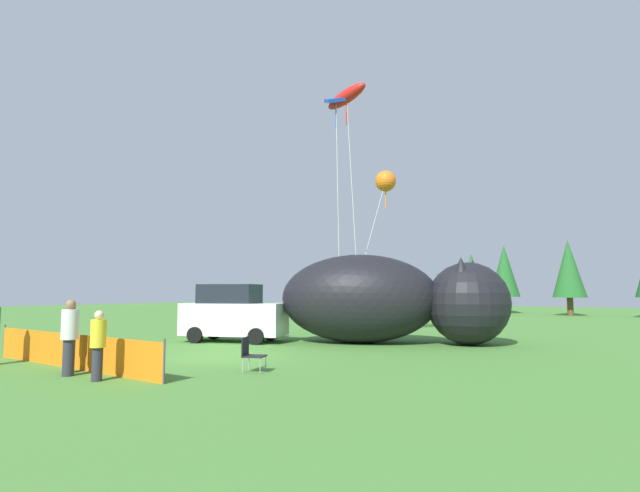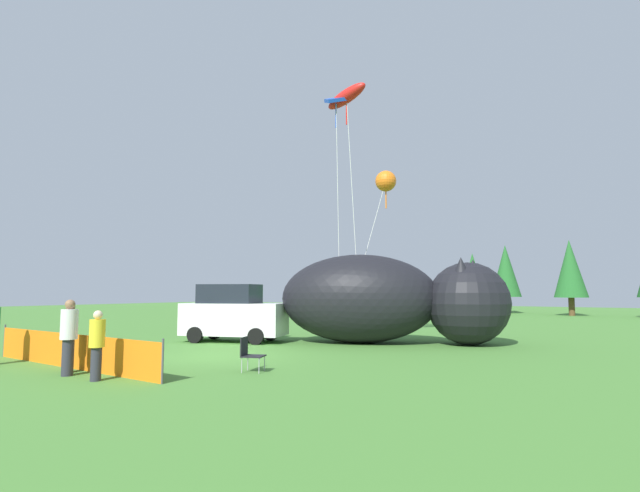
{
  "view_description": "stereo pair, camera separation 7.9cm",
  "coord_description": "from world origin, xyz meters",
  "px_view_note": "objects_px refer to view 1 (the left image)",
  "views": [
    {
      "loc": [
        11.43,
        -11.85,
        2.08
      ],
      "look_at": [
        0.1,
        5.92,
        3.98
      ],
      "focal_mm": 28.0,
      "sensor_mm": 36.0,
      "label": 1
    },
    {
      "loc": [
        11.49,
        -11.81,
        2.08
      ],
      "look_at": [
        0.1,
        5.92,
        3.98
      ],
      "focal_mm": 28.0,
      "sensor_mm": 36.0,
      "label": 2
    }
  ],
  "objects_px": {
    "parked_car": "(233,314)",
    "spectator_in_blue_shirt": "(98,342)",
    "spectator_in_grey_shirt": "(70,334)",
    "inflatable_cat": "(387,302)",
    "folding_chair": "(250,352)",
    "kite_red_lizard": "(346,97)",
    "kite_blue_box": "(336,105)",
    "spectator_in_yellow_shirt": "(70,334)",
    "kite_orange_flower": "(385,182)"
  },
  "relations": [
    {
      "from": "kite_red_lizard",
      "to": "kite_blue_box",
      "type": "distance_m",
      "value": 0.57
    },
    {
      "from": "folding_chair",
      "to": "spectator_in_blue_shirt",
      "type": "relative_size",
      "value": 0.55
    },
    {
      "from": "spectator_in_blue_shirt",
      "to": "kite_orange_flower",
      "type": "relative_size",
      "value": 0.21
    },
    {
      "from": "folding_chair",
      "to": "spectator_in_blue_shirt",
      "type": "distance_m",
      "value": 3.65
    },
    {
      "from": "spectator_in_yellow_shirt",
      "to": "inflatable_cat",
      "type": "bearing_deg",
      "value": 72.93
    },
    {
      "from": "spectator_in_blue_shirt",
      "to": "folding_chair",
      "type": "bearing_deg",
      "value": 54.13
    },
    {
      "from": "parked_car",
      "to": "kite_red_lizard",
      "type": "relative_size",
      "value": 0.4
    },
    {
      "from": "kite_red_lizard",
      "to": "kite_blue_box",
      "type": "height_order",
      "value": "kite_red_lizard"
    },
    {
      "from": "kite_red_lizard",
      "to": "kite_orange_flower",
      "type": "bearing_deg",
      "value": 70.46
    },
    {
      "from": "inflatable_cat",
      "to": "kite_red_lizard",
      "type": "distance_m",
      "value": 9.33
    },
    {
      "from": "parked_car",
      "to": "kite_orange_flower",
      "type": "relative_size",
      "value": 0.59
    },
    {
      "from": "parked_car",
      "to": "folding_chair",
      "type": "relative_size",
      "value": 5.1
    },
    {
      "from": "spectator_in_yellow_shirt",
      "to": "spectator_in_blue_shirt",
      "type": "bearing_deg",
      "value": -2.08
    },
    {
      "from": "kite_red_lizard",
      "to": "kite_orange_flower",
      "type": "distance_m",
      "value": 4.25
    },
    {
      "from": "spectator_in_yellow_shirt",
      "to": "kite_red_lizard",
      "type": "distance_m",
      "value": 15.23
    },
    {
      "from": "inflatable_cat",
      "to": "spectator_in_grey_shirt",
      "type": "distance_m",
      "value": 11.52
    },
    {
      "from": "spectator_in_yellow_shirt",
      "to": "folding_chair",
      "type": "bearing_deg",
      "value": 40.72
    },
    {
      "from": "spectator_in_blue_shirt",
      "to": "kite_blue_box",
      "type": "xyz_separation_m",
      "value": [
        -0.4,
        11.59,
        9.52
      ]
    },
    {
      "from": "spectator_in_grey_shirt",
      "to": "spectator_in_yellow_shirt",
      "type": "distance_m",
      "value": 0.55
    },
    {
      "from": "folding_chair",
      "to": "kite_red_lizard",
      "type": "distance_m",
      "value": 13.63
    },
    {
      "from": "spectator_in_grey_shirt",
      "to": "spectator_in_blue_shirt",
      "type": "bearing_deg",
      "value": -11.11
    },
    {
      "from": "kite_blue_box",
      "to": "spectator_in_grey_shirt",
      "type": "bearing_deg",
      "value": -96.61
    },
    {
      "from": "folding_chair",
      "to": "kite_orange_flower",
      "type": "bearing_deg",
      "value": 75.01
    },
    {
      "from": "inflatable_cat",
      "to": "kite_orange_flower",
      "type": "bearing_deg",
      "value": 92.44
    },
    {
      "from": "parked_car",
      "to": "folding_chair",
      "type": "distance_m",
      "value": 7.9
    },
    {
      "from": "spectator_in_yellow_shirt",
      "to": "kite_blue_box",
      "type": "distance_m",
      "value": 14.9
    },
    {
      "from": "spectator_in_grey_shirt",
      "to": "spectator_in_yellow_shirt",
      "type": "height_order",
      "value": "spectator_in_yellow_shirt"
    },
    {
      "from": "spectator_in_yellow_shirt",
      "to": "kite_orange_flower",
      "type": "bearing_deg",
      "value": 81.41
    },
    {
      "from": "parked_car",
      "to": "spectator_in_yellow_shirt",
      "type": "height_order",
      "value": "parked_car"
    },
    {
      "from": "folding_chair",
      "to": "kite_orange_flower",
      "type": "height_order",
      "value": "kite_orange_flower"
    },
    {
      "from": "parked_car",
      "to": "spectator_in_yellow_shirt",
      "type": "xyz_separation_m",
      "value": [
        2.27,
        -8.4,
        -0.12
      ]
    },
    {
      "from": "parked_car",
      "to": "folding_chair",
      "type": "bearing_deg",
      "value": -63.59
    },
    {
      "from": "folding_chair",
      "to": "spectator_in_yellow_shirt",
      "type": "relative_size",
      "value": 0.48
    },
    {
      "from": "spectator_in_grey_shirt",
      "to": "inflatable_cat",
      "type": "bearing_deg",
      "value": 70.3
    },
    {
      "from": "parked_car",
      "to": "spectator_in_blue_shirt",
      "type": "bearing_deg",
      "value": -86.68
    },
    {
      "from": "spectator_in_blue_shirt",
      "to": "spectator_in_grey_shirt",
      "type": "bearing_deg",
      "value": 168.89
    },
    {
      "from": "inflatable_cat",
      "to": "folding_chair",
      "type": "bearing_deg",
      "value": -112.77
    },
    {
      "from": "kite_blue_box",
      "to": "inflatable_cat",
      "type": "bearing_deg",
      "value": -9.3
    },
    {
      "from": "inflatable_cat",
      "to": "spectator_in_yellow_shirt",
      "type": "bearing_deg",
      "value": -129.46
    },
    {
      "from": "kite_orange_flower",
      "to": "parked_car",
      "type": "bearing_deg",
      "value": -128.24
    },
    {
      "from": "kite_orange_flower",
      "to": "spectator_in_blue_shirt",
      "type": "bearing_deg",
      "value": -93.56
    },
    {
      "from": "spectator_in_blue_shirt",
      "to": "spectator_in_yellow_shirt",
      "type": "relative_size",
      "value": 0.87
    },
    {
      "from": "spectator_in_blue_shirt",
      "to": "kite_red_lizard",
      "type": "relative_size",
      "value": 0.14
    },
    {
      "from": "inflatable_cat",
      "to": "kite_red_lizard",
      "type": "relative_size",
      "value": 0.8
    },
    {
      "from": "spectator_in_grey_shirt",
      "to": "kite_red_lizard",
      "type": "distance_m",
      "value": 15.09
    },
    {
      "from": "parked_car",
      "to": "spectator_in_blue_shirt",
      "type": "distance_m",
      "value": 9.15
    },
    {
      "from": "folding_chair",
      "to": "spectator_in_grey_shirt",
      "type": "distance_m",
      "value": 4.65
    },
    {
      "from": "parked_car",
      "to": "kite_orange_flower",
      "type": "bearing_deg",
      "value": 32.55
    },
    {
      "from": "folding_chair",
      "to": "inflatable_cat",
      "type": "bearing_deg",
      "value": 68.16
    },
    {
      "from": "folding_chair",
      "to": "kite_blue_box",
      "type": "bearing_deg",
      "value": 84.78
    }
  ]
}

